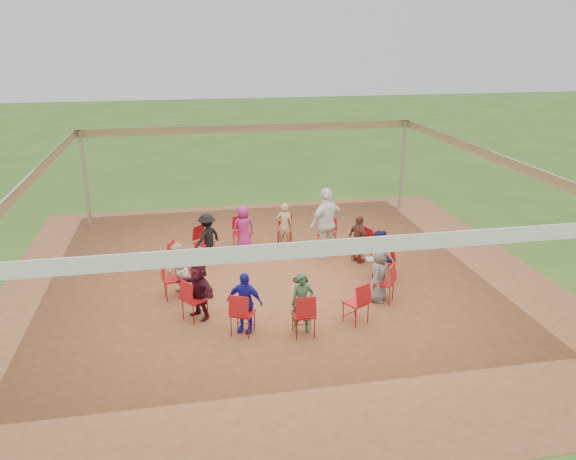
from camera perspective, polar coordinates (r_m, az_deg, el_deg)
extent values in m
plane|color=#32551A|center=(13.54, -0.83, -5.36)|extent=(80.00, 80.00, 0.00)
plane|color=brown|center=(13.54, -0.83, -5.34)|extent=(13.00, 13.00, 0.00)
cylinder|color=#B2B2B7|center=(17.84, -19.88, 4.73)|extent=(0.12, 0.12, 3.00)
cylinder|color=#B2B2B7|center=(18.99, 11.53, 6.34)|extent=(0.12, 0.12, 3.00)
plane|color=white|center=(12.58, -0.89, 7.14)|extent=(10.30, 10.30, 0.00)
cube|color=white|center=(7.79, 5.72, -1.72)|extent=(10.30, 0.03, 0.24)
cube|color=white|center=(17.61, -3.85, 10.26)|extent=(10.30, 0.03, 0.24)
cube|color=white|center=(12.79, -24.35, 5.06)|extent=(0.03, 10.30, 0.24)
cube|color=white|center=(14.40, 19.90, 7.08)|extent=(0.03, 10.30, 0.24)
imported|color=#15183C|center=(13.64, 9.26, -2.52)|extent=(0.56, 1.21, 1.26)
imported|color=brown|center=(14.59, 7.21, -0.93)|extent=(0.62, 0.83, 1.26)
imported|color=tan|center=(15.52, -0.36, 0.49)|extent=(0.52, 0.40, 1.26)
imported|color=#992069|center=(15.35, -4.56, 0.22)|extent=(0.68, 0.49, 1.26)
imported|color=black|center=(14.78, -8.20, -0.71)|extent=(0.88, 0.85, 1.26)
imported|color=beige|center=(12.82, -11.12, -4.09)|extent=(0.43, 0.66, 1.26)
imported|color=#3E0F1E|center=(11.85, -9.05, -6.00)|extent=(1.03, 1.21, 1.26)
imported|color=#1E1BA4|center=(11.22, -4.44, -7.32)|extent=(0.83, 0.67, 1.26)
imported|color=#2C5233|center=(11.15, 1.47, -7.45)|extent=(0.46, 0.31, 1.26)
imported|color=slate|center=(12.58, 9.22, -4.45)|extent=(0.63, 0.71, 1.26)
imported|color=white|center=(14.71, 3.97, 0.68)|extent=(1.25, 1.01, 1.90)
torus|color=black|center=(13.62, 1.27, -5.09)|extent=(0.43, 0.43, 0.03)
torus|color=black|center=(13.60, 1.47, -5.14)|extent=(0.34, 0.34, 0.03)
cube|color=#B7B7BC|center=(13.62, 8.34, -2.93)|extent=(0.23, 0.31, 0.01)
cube|color=#B7B7BC|center=(13.61, 8.77, -2.52)|extent=(0.09, 0.29, 0.19)
cube|color=#CCE0FF|center=(13.61, 8.74, -2.52)|extent=(0.07, 0.26, 0.16)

